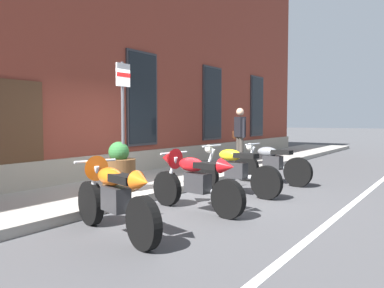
{
  "coord_description": "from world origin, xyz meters",
  "views": [
    {
      "loc": [
        -6.47,
        -4.74,
        1.54
      ],
      "look_at": [
        0.67,
        -0.04,
        1.02
      ],
      "focal_mm": 37.64,
      "sensor_mm": 36.0,
      "label": 1
    }
  ],
  "objects_px": {
    "parking_sign": "(123,108)",
    "motorcycle_yellow_naked": "(233,171)",
    "barrel_planter": "(119,170)",
    "pedestrian_dark_jacket": "(240,133)",
    "motorcycle_orange_sport": "(111,193)",
    "motorcycle_grey_naked": "(270,164)",
    "motorcycle_red_sport": "(192,178)"
  },
  "relations": [
    {
      "from": "parking_sign",
      "to": "motorcycle_yellow_naked",
      "type": "bearing_deg",
      "value": -45.39
    },
    {
      "from": "motorcycle_yellow_naked",
      "to": "barrel_planter",
      "type": "relative_size",
      "value": 2.24
    },
    {
      "from": "motorcycle_yellow_naked",
      "to": "pedestrian_dark_jacket",
      "type": "relative_size",
      "value": 1.24
    },
    {
      "from": "motorcycle_orange_sport",
      "to": "motorcycle_yellow_naked",
      "type": "relative_size",
      "value": 0.95
    },
    {
      "from": "motorcycle_yellow_naked",
      "to": "parking_sign",
      "type": "bearing_deg",
      "value": 134.61
    },
    {
      "from": "pedestrian_dark_jacket",
      "to": "motorcycle_yellow_naked",
      "type": "bearing_deg",
      "value": -155.17
    },
    {
      "from": "motorcycle_grey_naked",
      "to": "barrel_planter",
      "type": "bearing_deg",
      "value": 151.84
    },
    {
      "from": "pedestrian_dark_jacket",
      "to": "motorcycle_orange_sport",
      "type": "bearing_deg",
      "value": -166.67
    },
    {
      "from": "parking_sign",
      "to": "barrel_planter",
      "type": "xyz_separation_m",
      "value": [
        -0.01,
        0.11,
        -1.21
      ]
    },
    {
      "from": "pedestrian_dark_jacket",
      "to": "parking_sign",
      "type": "relative_size",
      "value": 0.7
    },
    {
      "from": "parking_sign",
      "to": "barrel_planter",
      "type": "relative_size",
      "value": 2.59
    },
    {
      "from": "parking_sign",
      "to": "barrel_planter",
      "type": "distance_m",
      "value": 1.22
    },
    {
      "from": "motorcycle_red_sport",
      "to": "parking_sign",
      "type": "relative_size",
      "value": 0.8
    },
    {
      "from": "barrel_planter",
      "to": "pedestrian_dark_jacket",
      "type": "bearing_deg",
      "value": 0.36
    },
    {
      "from": "motorcycle_orange_sport",
      "to": "motorcycle_grey_naked",
      "type": "xyz_separation_m",
      "value": [
        5.21,
        -0.11,
        -0.08
      ]
    },
    {
      "from": "motorcycle_orange_sport",
      "to": "motorcycle_yellow_naked",
      "type": "xyz_separation_m",
      "value": [
        3.46,
        -0.02,
        -0.07
      ]
    },
    {
      "from": "motorcycle_red_sport",
      "to": "pedestrian_dark_jacket",
      "type": "height_order",
      "value": "pedestrian_dark_jacket"
    },
    {
      "from": "motorcycle_yellow_naked",
      "to": "parking_sign",
      "type": "xyz_separation_m",
      "value": [
        -1.56,
        1.58,
        1.26
      ]
    },
    {
      "from": "motorcycle_red_sport",
      "to": "motorcycle_grey_naked",
      "type": "height_order",
      "value": "motorcycle_red_sport"
    },
    {
      "from": "motorcycle_grey_naked",
      "to": "pedestrian_dark_jacket",
      "type": "height_order",
      "value": "pedestrian_dark_jacket"
    },
    {
      "from": "motorcycle_grey_naked",
      "to": "pedestrian_dark_jacket",
      "type": "xyz_separation_m",
      "value": [
        1.97,
        1.81,
        0.65
      ]
    },
    {
      "from": "motorcycle_red_sport",
      "to": "barrel_planter",
      "type": "bearing_deg",
      "value": 86.09
    },
    {
      "from": "motorcycle_red_sport",
      "to": "parking_sign",
      "type": "xyz_separation_m",
      "value": [
        0.13,
        1.68,
        1.19
      ]
    },
    {
      "from": "motorcycle_grey_naked",
      "to": "barrel_planter",
      "type": "relative_size",
      "value": 2.15
    },
    {
      "from": "motorcycle_grey_naked",
      "to": "parking_sign",
      "type": "bearing_deg",
      "value": 153.27
    },
    {
      "from": "motorcycle_red_sport",
      "to": "motorcycle_yellow_naked",
      "type": "relative_size",
      "value": 0.93
    },
    {
      "from": "pedestrian_dark_jacket",
      "to": "parking_sign",
      "type": "distance_m",
      "value": 5.31
    },
    {
      "from": "motorcycle_grey_naked",
      "to": "pedestrian_dark_jacket",
      "type": "distance_m",
      "value": 2.75
    },
    {
      "from": "motorcycle_grey_naked",
      "to": "motorcycle_red_sport",
      "type": "bearing_deg",
      "value": -179.76
    },
    {
      "from": "motorcycle_yellow_naked",
      "to": "barrel_planter",
      "type": "xyz_separation_m",
      "value": [
        -1.57,
        1.69,
        0.05
      ]
    },
    {
      "from": "motorcycle_red_sport",
      "to": "barrel_planter",
      "type": "distance_m",
      "value": 1.79
    },
    {
      "from": "motorcycle_grey_naked",
      "to": "motorcycle_orange_sport",
      "type": "bearing_deg",
      "value": 178.83
    }
  ]
}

